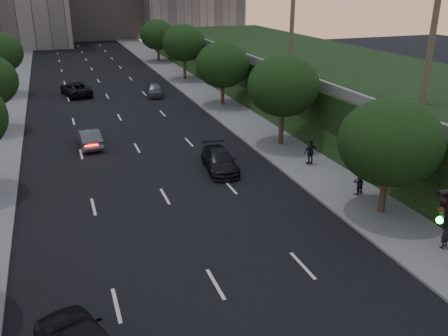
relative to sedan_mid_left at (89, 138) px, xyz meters
name	(u,v)px	position (x,y,z in m)	size (l,w,h in m)	color
road_surface	(123,123)	(3.25, 5.36, -0.67)	(16.00, 140.00, 0.02)	black
sidewalk_right	(233,112)	(13.50, 5.36, -0.61)	(4.50, 140.00, 0.15)	slate
embankment	(354,87)	(25.25, 3.36, 1.32)	(18.00, 90.00, 4.00)	black
parapet_wall	(275,68)	(16.75, 3.36, 3.67)	(0.35, 90.00, 0.70)	slate
tree_right_a	(390,142)	(13.55, -16.64, 3.34)	(5.20, 5.20, 6.24)	#38281C
tree_right_b	(283,86)	(13.55, -4.64, 3.83)	(5.20, 5.20, 6.74)	#38281C
tree_right_c	(222,65)	(13.55, 8.36, 3.34)	(5.20, 5.20, 6.24)	#38281C
tree_right_d	(184,43)	(13.55, 22.36, 3.83)	(5.20, 5.20, 6.74)	#38281C
tree_right_e	(157,35)	(13.55, 37.36, 3.34)	(5.20, 5.20, 6.24)	#38281C
sedan_mid_left	(89,138)	(0.00, 0.00, 0.00)	(1.45, 4.15, 1.37)	#4E4F55
sedan_far_left	(76,89)	(0.19, 17.90, 0.05)	(2.45, 5.30, 1.47)	black
sedan_near_right	(220,160)	(7.59, -7.81, -0.01)	(1.89, 4.64, 1.35)	black
sedan_far_right	(155,89)	(8.16, 14.94, 0.02)	(1.66, 4.12, 1.40)	#515457
pedestrian_a	(446,231)	(13.96, -20.65, 0.28)	(0.59, 0.39, 1.63)	black
pedestrian_b	(358,181)	(13.64, -14.30, 0.25)	(0.77, 0.60, 1.58)	black
pedestrian_c	(311,152)	(13.49, -9.18, 0.31)	(0.99, 0.41, 1.69)	black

